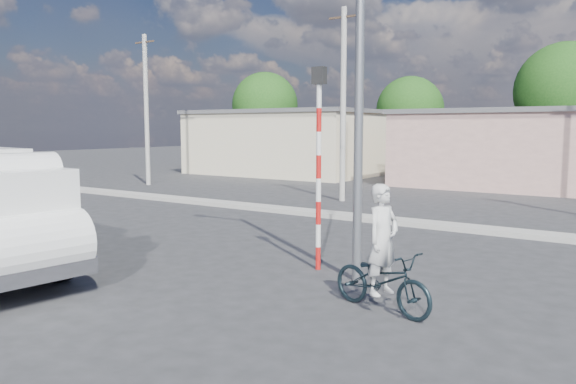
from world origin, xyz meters
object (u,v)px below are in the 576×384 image
Objects in this scene: bicycle at (382,281)px; streetlight at (353,31)px; cyclist at (382,257)px; traffic_pole at (319,151)px.

streetlight reaches higher than bicycle.
streetlight is (-1.41, 1.49, 4.43)m from bicycle.
cyclist is 4.52m from streetlight.
traffic_pole is at bearing 162.27° from streetlight.
bicycle is 4.89m from streetlight.
traffic_pole is 2.56m from streetlight.
bicycle is 0.46× the size of traffic_pole.
cyclist is (0.00, 0.00, 0.40)m from bicycle.
traffic_pole is at bearing 66.63° from cyclist.
cyclist is 0.21× the size of streetlight.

